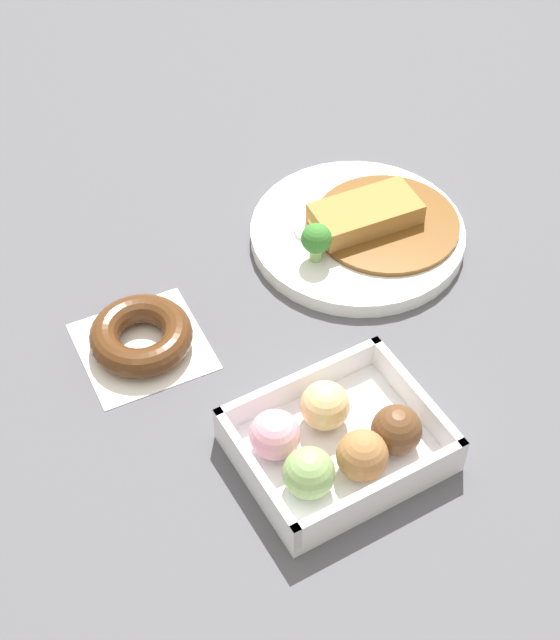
# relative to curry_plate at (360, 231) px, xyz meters

# --- Properties ---
(ground_plane) EXTENTS (1.60, 1.60, 0.00)m
(ground_plane) POSITION_rel_curry_plate_xyz_m (-0.16, -0.04, -0.01)
(ground_plane) COLOR #4C4C51
(curry_plate) EXTENTS (0.24, 0.24, 0.06)m
(curry_plate) POSITION_rel_curry_plate_xyz_m (0.00, 0.00, 0.00)
(curry_plate) COLOR white
(curry_plate) RESTS_ON ground_plane
(donut_box) EXTENTS (0.18, 0.15, 0.06)m
(donut_box) POSITION_rel_curry_plate_xyz_m (-0.18, -0.24, 0.01)
(donut_box) COLOR white
(donut_box) RESTS_ON ground_plane
(chocolate_ring_donut) EXTENTS (0.13, 0.13, 0.03)m
(chocolate_ring_donut) POSITION_rel_curry_plate_xyz_m (-0.28, -0.02, 0.00)
(chocolate_ring_donut) COLOR white
(chocolate_ring_donut) RESTS_ON ground_plane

